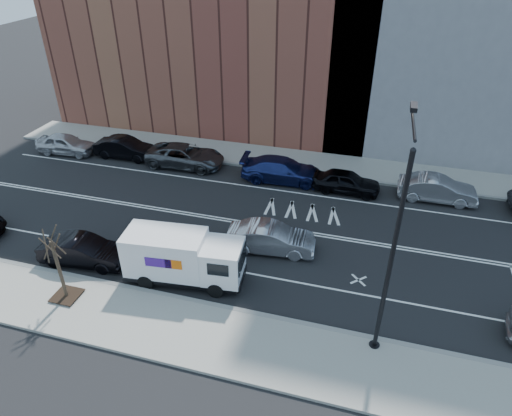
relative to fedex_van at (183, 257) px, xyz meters
The scene contains 17 objects.
ground 6.19m from the fedex_van, 68.07° to the left, with size 120.00×120.00×0.00m, color black.
sidewalk_near 4.13m from the fedex_van, 54.86° to the right, with size 44.00×3.60×0.15m, color gray.
sidewalk_far 14.63m from the fedex_van, 81.10° to the left, with size 44.00×3.60×0.15m, color gray.
curb_near 2.95m from the fedex_van, 31.88° to the right, with size 44.00×0.25×0.17m, color gray.
curb_far 12.86m from the fedex_van, 79.86° to the left, with size 44.00×0.25×0.17m, color gray.
road_markings 6.19m from the fedex_van, 68.07° to the left, with size 40.00×8.60×0.01m, color white, non-canonical shape.
streetlight 10.05m from the fedex_van, ahead, with size 0.44×4.02×9.34m.
street_tree 5.51m from the fedex_van, 149.46° to the right, with size 1.20×1.20×3.75m.
fedex_van is the anchor object (origin of this frame).
far_parked_a 18.29m from the fedex_van, 142.73° to the left, with size 1.80×4.47×1.52m, color #BABBBF.
far_parked_b 15.21m from the fedex_van, 130.12° to the left, with size 1.61×4.63×1.52m, color black.
far_parked_c 12.60m from the fedex_van, 113.27° to the left, with size 2.59×5.61×1.56m, color #474A4E.
far_parked_d 11.54m from the fedex_van, 78.72° to the left, with size 2.26×5.55×1.61m, color navy.
far_parked_e 12.82m from the fedex_van, 58.90° to the left, with size 1.74×4.33×1.47m, color black.
far_parked_f 16.77m from the fedex_van, 43.15° to the left, with size 1.67×4.78×1.57m, color #9F9FA3.
driving_sedan 4.96m from the fedex_van, 45.16° to the left, with size 1.63×4.67×1.54m, color #B1B0B5.
near_parked_rear_a 5.52m from the fedex_van, behind, with size 1.57×4.49×1.48m, color black.
Camera 1 is at (5.86, -21.22, 14.95)m, focal length 32.00 mm.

